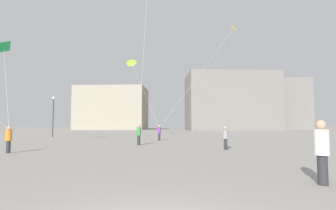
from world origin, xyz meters
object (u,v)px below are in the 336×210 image
person_in_grey (225,137)px  kite_emerald_delta (3,48)px  person_in_purple (159,132)px  kite_lime_diamond (132,63)px  building_right_hall (283,105)px  lamppost_east (53,110)px  building_centre_hall (230,102)px  person_in_green (139,134)px  person_in_orange (9,138)px  person_in_white (322,149)px  building_left_hall (113,109)px  kite_amber_delta (232,31)px

person_in_grey → kite_emerald_delta: (-17.71, 3.65, 7.24)m
person_in_purple → kite_lime_diamond: kite_lime_diamond is taller
building_right_hall → lamppost_east: size_ratio=2.91×
person_in_purple → building_centre_hall: 52.28m
person_in_green → kite_emerald_delta: 13.46m
building_centre_hall → person_in_orange: bearing=-113.3°
person_in_grey → building_centre_hall: size_ratio=0.06×
person_in_purple → kite_lime_diamond: 12.24m
building_right_hall → lamppost_east: bearing=-135.9°
person_in_white → lamppost_east: size_ratio=0.34×
building_left_hall → building_centre_hall: (36.00, -10.45, 1.18)m
person_in_orange → person_in_grey: person_in_orange is taller
kite_lime_diamond → building_centre_hall: size_ratio=0.37×
person_in_white → building_right_hall: (30.33, 76.20, 6.79)m
building_right_hall → person_in_white: bearing=-111.7°
person_in_grey → building_left_hall: size_ratio=0.07×
kite_emerald_delta → lamppost_east: bearing=96.7°
person_in_green → person_in_grey: bearing=-177.7°
person_in_white → building_left_hall: 83.29m
person_in_purple → kite_emerald_delta: size_ratio=0.22×
building_left_hall → lamppost_east: size_ratio=4.12×
person_in_grey → lamppost_east: 25.87m
kite_lime_diamond → person_in_purple: bearing=-60.3°
person_in_orange → building_left_hall: 72.39m
person_in_white → kite_amber_delta: 30.91m
building_centre_hall → lamppost_east: (-32.29, -41.67, -4.40)m
person_in_green → person_in_grey: size_ratio=1.08×
person_in_orange → kite_lime_diamond: bearing=58.8°
person_in_orange → building_left_hall: size_ratio=0.07×
building_centre_hall → lamppost_east: size_ratio=4.72×
person_in_orange → person_in_purple: bearing=37.2°
kite_amber_delta → building_centre_hall: building_centre_hall is taller
person_in_white → building_centre_hall: 70.64m
kite_lime_diamond → building_right_hall: building_right_hall is taller
person_in_green → building_centre_hall: size_ratio=0.07×
person_in_purple → building_left_hall: bearing=34.0°
lamppost_east → building_centre_hall: bearing=52.2°
person_in_purple → building_right_hall: size_ratio=0.10×
person_in_white → person_in_orange: person_in_white is taller
person_in_grey → kite_amber_delta: (4.46, 17.17, 13.36)m
building_left_hall → building_centre_hall: bearing=-16.2°
person_in_grey → building_centre_hall: (13.00, 58.70, 7.09)m
kite_amber_delta → person_in_purple: bearing=-143.1°
person_in_orange → building_left_hall: bearing=78.8°
person_in_purple → person_in_grey: 11.25m
kite_emerald_delta → person_in_purple: bearing=26.8°
person_in_purple → person_in_grey: bearing=-137.0°
building_right_hall → building_centre_hall: bearing=-158.8°
person_in_green → kite_emerald_delta: bearing=35.3°
person_in_purple → lamppost_east: 16.16m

